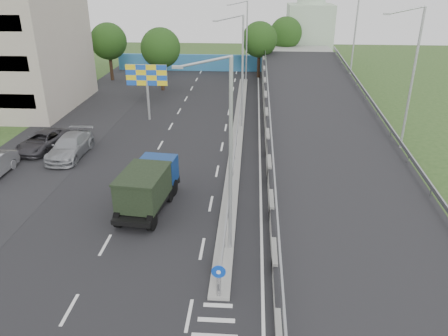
# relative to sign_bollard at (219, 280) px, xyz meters

# --- Properties ---
(ground) EXTENTS (160.00, 160.00, 0.00)m
(ground) POSITION_rel_sign_bollard_xyz_m (0.00, -2.17, -1.03)
(ground) COLOR #2D4C1E
(ground) RESTS_ON ground
(road_surface) EXTENTS (26.00, 90.00, 0.04)m
(road_surface) POSITION_rel_sign_bollard_xyz_m (-3.00, 17.83, -1.03)
(road_surface) COLOR black
(road_surface) RESTS_ON ground
(parking_strip) EXTENTS (8.00, 90.00, 0.05)m
(parking_strip) POSITION_rel_sign_bollard_xyz_m (-16.00, 17.83, -1.03)
(parking_strip) COLOR black
(parking_strip) RESTS_ON ground
(median) EXTENTS (1.00, 44.00, 0.20)m
(median) POSITION_rel_sign_bollard_xyz_m (0.00, 21.83, -0.93)
(median) COLOR gray
(median) RESTS_ON ground
(overpass_ramp) EXTENTS (10.00, 50.00, 3.50)m
(overpass_ramp) POSITION_rel_sign_bollard_xyz_m (7.50, 21.83, 0.72)
(overpass_ramp) COLOR gray
(overpass_ramp) RESTS_ON ground
(median_guardrail) EXTENTS (0.09, 44.00, 0.71)m
(median_guardrail) POSITION_rel_sign_bollard_xyz_m (0.00, 21.83, -0.28)
(median_guardrail) COLOR gray
(median_guardrail) RESTS_ON median
(sign_bollard) EXTENTS (0.64, 0.23, 1.67)m
(sign_bollard) POSITION_rel_sign_bollard_xyz_m (0.00, 0.00, 0.00)
(sign_bollard) COLOR black
(sign_bollard) RESTS_ON median
(lamp_post_near) EXTENTS (2.74, 0.18, 10.08)m
(lamp_post_near) POSITION_rel_sign_bollard_xyz_m (0.11, 3.83, 4.77)
(lamp_post_near) COLOR #B2B5B7
(lamp_post_near) RESTS_ON median
(lamp_post_mid) EXTENTS (2.74, 0.18, 10.08)m
(lamp_post_mid) POSITION_rel_sign_bollard_xyz_m (0.11, 23.83, 4.77)
(lamp_post_mid) COLOR #B2B5B7
(lamp_post_mid) RESTS_ON median
(lamp_post_far) EXTENTS (2.74, 0.18, 10.08)m
(lamp_post_far) POSITION_rel_sign_bollard_xyz_m (0.11, 43.83, 4.77)
(lamp_post_far) COLOR #B2B5B7
(lamp_post_far) RESTS_ON median
(blue_wall) EXTENTS (30.00, 0.50, 2.40)m
(blue_wall) POSITION_rel_sign_bollard_xyz_m (-4.00, 49.83, 0.17)
(blue_wall) COLOR teal
(blue_wall) RESTS_ON ground
(church) EXTENTS (7.00, 7.00, 13.80)m
(church) POSITION_rel_sign_bollard_xyz_m (10.00, 57.83, 4.28)
(church) COLOR #B2CCAD
(church) RESTS_ON ground
(billboard) EXTENTS (4.00, 0.24, 5.50)m
(billboard) POSITION_rel_sign_bollard_xyz_m (-9.00, 25.83, 3.15)
(billboard) COLOR #B2B5B7
(billboard) RESTS_ON ground
(tree_left_mid) EXTENTS (4.80, 4.80, 7.60)m
(tree_left_mid) POSITION_rel_sign_bollard_xyz_m (-10.00, 37.83, 4.14)
(tree_left_mid) COLOR black
(tree_left_mid) RESTS_ON ground
(tree_median_far) EXTENTS (4.80, 4.80, 7.60)m
(tree_median_far) POSITION_rel_sign_bollard_xyz_m (2.00, 45.83, 4.14)
(tree_median_far) COLOR black
(tree_median_far) RESTS_ON ground
(tree_left_far) EXTENTS (4.80, 4.80, 7.60)m
(tree_left_far) POSITION_rel_sign_bollard_xyz_m (-18.00, 42.83, 4.14)
(tree_left_far) COLOR black
(tree_left_far) RESTS_ON ground
(tree_ramp_far) EXTENTS (4.80, 4.80, 7.60)m
(tree_ramp_far) POSITION_rel_sign_bollard_xyz_m (6.00, 52.83, 4.14)
(tree_ramp_far) COLOR black
(tree_ramp_far) RESTS_ON ground
(dump_truck) EXTENTS (2.99, 6.53, 2.79)m
(dump_truck) POSITION_rel_sign_bollard_xyz_m (-5.01, 8.14, 0.51)
(dump_truck) COLOR black
(dump_truck) RESTS_ON ground
(parked_car_c) EXTENTS (3.35, 5.75, 1.50)m
(parked_car_c) POSITION_rel_sign_bollard_xyz_m (-16.01, 17.27, -0.28)
(parked_car_c) COLOR #302E33
(parked_car_c) RESTS_ON ground
(parked_car_d) EXTENTS (2.42, 5.86, 1.70)m
(parked_car_d) POSITION_rel_sign_bollard_xyz_m (-13.19, 16.01, -0.18)
(parked_car_d) COLOR gray
(parked_car_d) RESTS_ON ground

